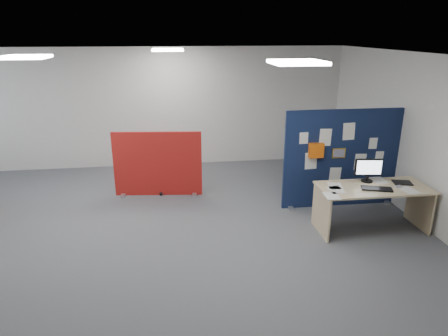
{
  "coord_description": "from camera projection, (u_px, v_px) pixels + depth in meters",
  "views": [
    {
      "loc": [
        0.5,
        -5.66,
        3.02
      ],
      "look_at": [
        1.29,
        0.15,
        1.0
      ],
      "focal_mm": 32.0,
      "sensor_mm": 36.0,
      "label": 1
    }
  ],
  "objects": [
    {
      "name": "wall_front",
      "position": [
        100.0,
        312.0,
        2.51
      ],
      "size": [
        9.0,
        0.02,
        2.7
      ],
      "primitive_type": "cube",
      "color": "silver",
      "rests_on": "floor"
    },
    {
      "name": "keyboard",
      "position": [
        377.0,
        189.0,
        6.08
      ],
      "size": [
        0.48,
        0.31,
        0.02
      ],
      "primitive_type": "cube",
      "rotation": [
        0.0,
        0.0,
        -0.32
      ],
      "color": "black",
      "rests_on": "main_desk"
    },
    {
      "name": "desk_papers",
      "position": [
        358.0,
        188.0,
        6.13
      ],
      "size": [
        1.49,
        0.82,
        0.0
      ],
      "color": "white",
      "rests_on": "main_desk"
    },
    {
      "name": "wall_back",
      "position": [
        148.0,
        108.0,
        9.06
      ],
      "size": [
        9.0,
        0.02,
        2.7
      ],
      "primitive_type": "cube",
      "color": "silver",
      "rests_on": "floor"
    },
    {
      "name": "monitor_main",
      "position": [
        368.0,
        169.0,
        6.33
      ],
      "size": [
        0.43,
        0.18,
        0.38
      ],
      "rotation": [
        0.0,
        0.0,
        -0.13
      ],
      "color": "black",
      "rests_on": "main_desk"
    },
    {
      "name": "red_divider",
      "position": [
        158.0,
        165.0,
        7.57
      ],
      "size": [
        1.67,
        0.3,
        1.25
      ],
      "rotation": [
        0.0,
        0.0,
        -0.11
      ],
      "color": "#A91A15",
      "rests_on": "floor"
    },
    {
      "name": "paper_tray",
      "position": [
        402.0,
        183.0,
        6.33
      ],
      "size": [
        0.32,
        0.28,
        0.01
      ],
      "primitive_type": "cube",
      "rotation": [
        0.0,
        0.0,
        -0.24
      ],
      "color": "black",
      "rests_on": "main_desk"
    },
    {
      "name": "ceiling_lights",
      "position": [
        157.0,
        55.0,
        6.02
      ],
      "size": [
        4.1,
        4.1,
        0.04
      ],
      "color": "white",
      "rests_on": "ceiling"
    },
    {
      "name": "wall_right",
      "position": [
        425.0,
        141.0,
        6.36
      ],
      "size": [
        0.02,
        7.0,
        2.7
      ],
      "primitive_type": "cube",
      "color": "silver",
      "rests_on": "floor"
    },
    {
      "name": "floor",
      "position": [
        144.0,
        235.0,
        6.23
      ],
      "size": [
        9.0,
        9.0,
        0.0
      ],
      "primitive_type": "plane",
      "color": "#4B4D52",
      "rests_on": "ground"
    },
    {
      "name": "ceiling",
      "position": [
        130.0,
        56.0,
        5.35
      ],
      "size": [
        9.0,
        7.0,
        0.02
      ],
      "primitive_type": "cube",
      "color": "white",
      "rests_on": "wall_back"
    },
    {
      "name": "main_desk",
      "position": [
        371.0,
        196.0,
        6.28
      ],
      "size": [
        1.71,
        0.76,
        0.73
      ],
      "color": "tan",
      "rests_on": "floor"
    },
    {
      "name": "office_chair",
      "position": [
        166.0,
        160.0,
        7.8
      ],
      "size": [
        0.73,
        0.7,
        1.1
      ],
      "rotation": [
        0.0,
        0.0,
        -0.33
      ],
      "color": "black",
      "rests_on": "floor"
    },
    {
      "name": "mouse",
      "position": [
        398.0,
        187.0,
        6.15
      ],
      "size": [
        0.11,
        0.08,
        0.03
      ],
      "primitive_type": "cube",
      "rotation": [
        0.0,
        0.0,
        0.2
      ],
      "color": "#A5A6AA",
      "rests_on": "main_desk"
    },
    {
      "name": "navy_divider",
      "position": [
        342.0,
        159.0,
        7.03
      ],
      "size": [
        2.14,
        0.3,
        1.76
      ],
      "color": "#0F1A39",
      "rests_on": "floor"
    }
  ]
}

